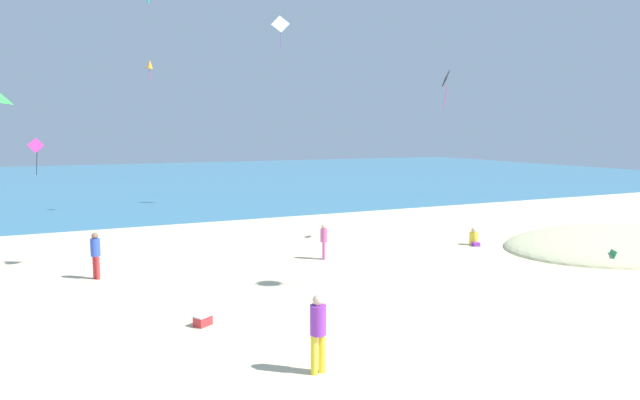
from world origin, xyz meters
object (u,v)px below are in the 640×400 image
at_px(kite_black, 446,80).
at_px(kite_magenta, 36,147).
at_px(beach_chair_far_left, 616,259).
at_px(kite_orange, 150,65).
at_px(person_3, 318,328).
at_px(kite_white, 280,25).
at_px(person_1, 324,239).
at_px(person_2, 474,239).
at_px(person_0, 96,252).
at_px(cooler_box, 203,320).

xyz_separation_m(kite_black, kite_magenta, (-16.21, 8.75, -2.91)).
relative_size(beach_chair_far_left, kite_black, 0.49).
xyz_separation_m(kite_black, kite_orange, (-10.22, 14.30, 1.65)).
height_order(person_3, kite_orange, kite_orange).
relative_size(beach_chair_far_left, kite_white, 0.39).
relative_size(person_1, person_2, 1.81).
relative_size(beach_chair_far_left, person_3, 0.48).
distance_m(beach_chair_far_left, person_1, 10.93).
height_order(beach_chair_far_left, person_2, person_2).
bearing_deg(kite_orange, person_0, -106.01).
distance_m(person_3, kite_black, 15.82).
bearing_deg(person_0, person_2, -30.57).
bearing_deg(cooler_box, person_2, 21.36).
xyz_separation_m(beach_chair_far_left, person_3, (-13.98, -3.79, 0.72)).
relative_size(cooler_box, person_1, 0.38).
relative_size(person_2, kite_white, 0.37).
bearing_deg(beach_chair_far_left, cooler_box, -148.57).
relative_size(cooler_box, kite_white, 0.26).
distance_m(person_0, person_2, 15.41).
bearing_deg(person_3, kite_black, 126.00).
height_order(person_0, kite_magenta, kite_magenta).
relative_size(person_0, person_1, 1.15).
xyz_separation_m(beach_chair_far_left, person_0, (-17.64, 6.12, 0.68)).
height_order(beach_chair_far_left, kite_magenta, kite_magenta).
height_order(person_2, kite_white, kite_white).
relative_size(cooler_box, kite_black, 0.32).
bearing_deg(kite_magenta, kite_orange, 42.83).
distance_m(beach_chair_far_left, kite_black, 9.82).
bearing_deg(beach_chair_far_left, kite_magenta, 174.31).
xyz_separation_m(beach_chair_far_left, kite_black, (-3.32, 6.12, 6.93)).
height_order(kite_black, kite_white, kite_white).
bearing_deg(person_0, kite_orange, 46.84).
xyz_separation_m(person_3, kite_magenta, (-5.54, 18.66, 3.29)).
relative_size(person_2, kite_magenta, 0.45).
distance_m(beach_chair_far_left, person_2, 5.68).
distance_m(cooler_box, person_3, 4.19).
height_order(person_0, person_1, person_0).
distance_m(person_0, kite_orange, 16.84).
xyz_separation_m(beach_chair_far_left, person_1, (-9.41, 5.52, 0.56)).
bearing_deg(person_0, person_3, -96.89).
bearing_deg(kite_white, beach_chair_far_left, -74.46).
bearing_deg(person_2, kite_magenta, -102.85).
bearing_deg(kite_orange, kite_white, -3.09).
bearing_deg(kite_black, kite_orange, 125.55).
distance_m(beach_chair_far_left, kite_orange, 25.96).
bearing_deg(beach_chair_far_left, person_3, -133.23).
relative_size(person_3, kite_black, 1.02).
bearing_deg(kite_magenta, person_3, -73.45).
distance_m(person_2, kite_magenta, 20.17).
height_order(kite_magenta, kite_white, kite_white).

